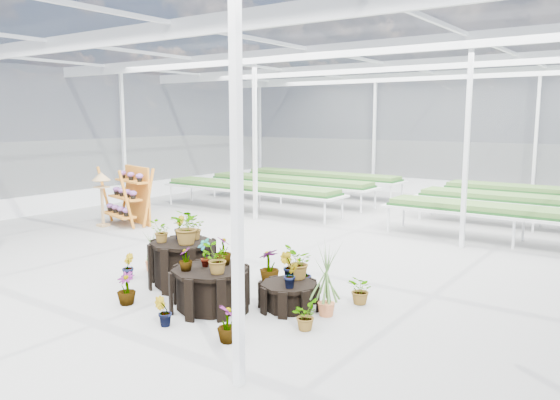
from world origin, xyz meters
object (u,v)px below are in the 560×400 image
Objects in this scene: plinth_tall at (183,264)px; plinth_low at (289,296)px; plinth_mid at (210,289)px; shelf_rack at (126,196)px; bird_table at (102,199)px.

plinth_tall is 2.21m from plinth_low.
shelf_rack reaches higher than plinth_mid.
plinth_low is 0.57× the size of shelf_rack.
shelf_rack is at bearing 43.12° from bird_table.
plinth_tall is at bearing -177.40° from plinth_low.
bird_table is (-6.82, 3.13, 0.43)m from plinth_mid.
plinth_tall is 1.34m from plinth_mid.
plinth_tall is at bearing 153.43° from plinth_mid.
plinth_mid is at bearing -38.88° from bird_table.
plinth_mid is 1.23m from plinth_low.
bird_table is at bearing 155.78° from plinth_tall.
shelf_rack is (-5.28, 3.07, 0.41)m from plinth_tall.
plinth_tall is 6.12m from shelf_rack.
plinth_low is 0.61× the size of bird_table.
bird_table is (-5.62, 2.53, 0.35)m from plinth_tall.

